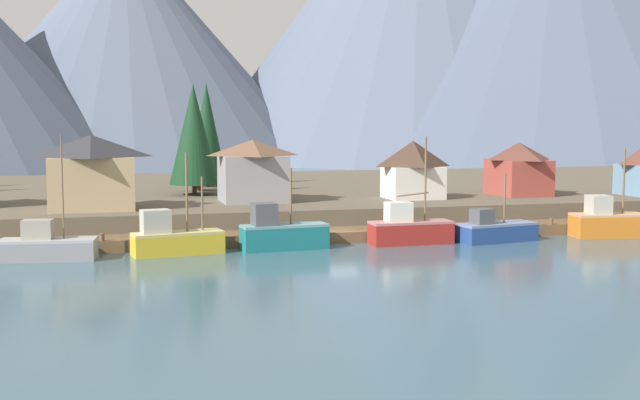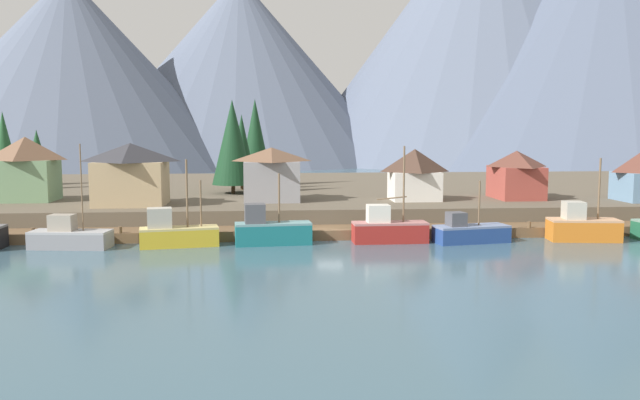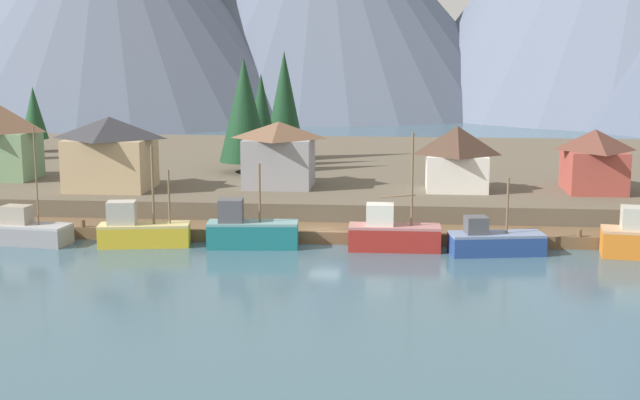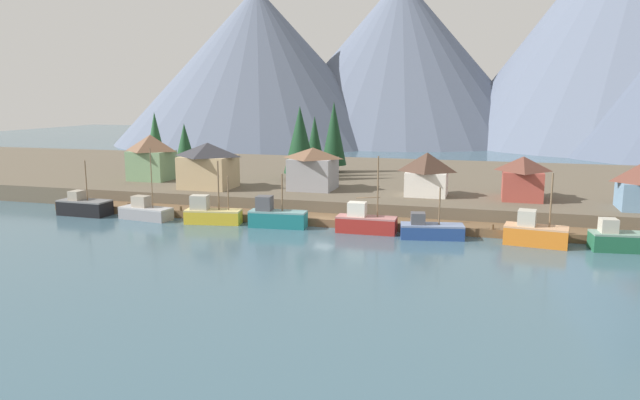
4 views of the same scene
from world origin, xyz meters
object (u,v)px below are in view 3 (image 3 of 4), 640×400
Objects in this scene: fishing_boat_yellow at (141,230)px; house_white at (457,158)px; fishing_boat_grey at (25,231)px; fishing_boat_red at (392,234)px; fishing_boat_blue at (494,242)px; house_green at (2,141)px; house_tan at (110,152)px; conifer_near_left at (244,110)px; fishing_boat_teal at (250,231)px; conifer_near_right at (34,113)px; conifer_mid_right at (261,114)px; house_red at (594,160)px; house_grey at (279,154)px; conifer_back_left at (284,100)px.

fishing_boat_yellow is 29.69m from house_white.
fishing_boat_red is at bearing 8.68° from fishing_boat_grey.
house_green is at bearing 149.60° from fishing_boat_blue.
house_white is at bearing -3.81° from house_green.
fishing_boat_grey is 1.18× the size of fishing_boat_yellow.
house_green reaches higher than house_tan.
fishing_boat_grey is at bearing -119.54° from conifer_near_left.
conifer_near_right is (-34.08, 39.04, 6.05)m from fishing_boat_teal.
conifer_near_left is (10.48, 12.01, 3.14)m from house_tan.
house_white is (25.64, 14.34, 4.30)m from fishing_boat_yellow.
fishing_boat_blue is at bearing -19.78° from house_tan.
conifer_mid_right is at bearing 116.73° from fishing_boat_red.
conifer_near_right reaches higher than house_green.
fishing_boat_yellow is 1.11× the size of fishing_boat_teal.
fishing_boat_red is 23.70m from house_red.
conifer_mid_right is (24.36, 11.71, 1.99)m from house_green.
fishing_boat_red is at bearing -23.75° from house_tan.
fishing_boat_red is 1.12× the size of conifer_near_right.
conifer_near_right reaches higher than house_red.
house_red is at bearing -0.19° from house_grey.
conifer_back_left is at bearing 60.28° from house_tan.
fishing_boat_grey is at bearing -60.80° from house_green.
conifer_near_left reaches higher than fishing_boat_yellow.
house_green is at bearing 126.83° from fishing_boat_grey.
conifer_near_right is at bearing 126.40° from fishing_boat_teal.
house_grey is at bearing 47.02° from fishing_boat_grey.
fishing_boat_grey is 1.22× the size of house_tan.
fishing_boat_blue is 1.12× the size of house_grey.
fishing_boat_grey is 38.27m from house_white.
conifer_near_left reaches higher than fishing_boat_red.
fishing_boat_blue is (19.02, -0.48, -0.37)m from fishing_boat_teal.
fishing_boat_red is 0.73× the size of conifer_back_left.
house_grey is at bearing -4.25° from house_green.
conifer_mid_right reaches higher than fishing_boat_grey.
conifer_near_right reaches higher than house_tan.
house_white reaches higher than fishing_boat_teal.
conifer_back_left is (-13.09, 34.72, 8.20)m from fishing_boat_red.
fishing_boat_yellow is at bearing -42.00° from house_green.
house_tan is 16.24m from conifer_near_left.
fishing_boat_blue is 0.91× the size of conifer_near_right.
house_red is 0.93× the size of house_green.
fishing_boat_teal is at bearing -7.34° from fishing_boat_yellow.
fishing_boat_grey is at bearing -157.82° from house_white.
conifer_mid_right is (1.00, 4.92, -0.83)m from conifer_near_left.
house_tan reaches higher than fishing_boat_yellow.
conifer_near_right is (-15.82, 39.38, 6.36)m from fishing_boat_grey.
fishing_boat_red is at bearing -112.42° from house_white.
conifer_near_right is at bearing 133.35° from fishing_boat_blue.
house_red reaches higher than fishing_boat_teal.
fishing_boat_teal is at bearing -140.40° from house_white.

